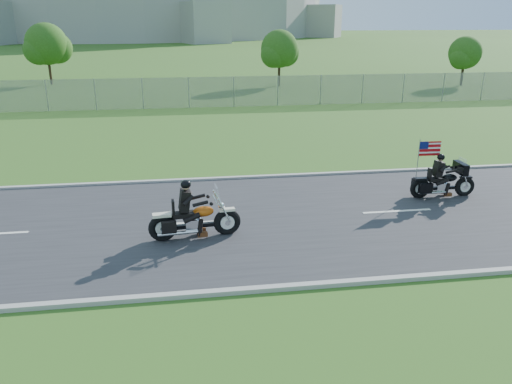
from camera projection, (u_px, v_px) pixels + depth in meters
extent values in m
plane|color=#2E5219|center=(270.00, 220.00, 14.95)|extent=(420.00, 420.00, 0.00)
cube|color=#28282B|center=(270.00, 219.00, 14.94)|extent=(120.00, 8.00, 0.04)
cube|color=#9E9B93|center=(252.00, 177.00, 18.71)|extent=(120.00, 0.18, 0.12)
cube|color=#9E9B93|center=(301.00, 286.00, 11.16)|extent=(120.00, 0.18, 0.12)
cube|color=gray|center=(143.00, 94.00, 32.60)|extent=(60.00, 0.03, 2.00)
cylinder|color=#A3A099|center=(125.00, 3.00, 167.52)|extent=(130.00, 130.00, 20.00)
cylinder|color=#382316|center=(279.00, 71.00, 43.35)|extent=(0.22, 0.22, 2.52)
sphere|color=#284A13|center=(279.00, 49.00, 42.72)|extent=(3.20, 3.20, 3.20)
sphere|color=#284A13|center=(286.00, 53.00, 43.38)|extent=(2.40, 2.40, 2.40)
sphere|color=#284A13|center=(274.00, 55.00, 42.42)|extent=(2.24, 2.24, 2.24)
cylinder|color=#382316|center=(50.00, 68.00, 44.30)|extent=(0.22, 0.22, 2.80)
sphere|color=#284A13|center=(46.00, 44.00, 43.60)|extent=(3.60, 3.60, 3.60)
sphere|color=#284A13|center=(57.00, 48.00, 44.33)|extent=(2.70, 2.70, 2.70)
sphere|color=#284A13|center=(38.00, 50.00, 43.26)|extent=(2.52, 2.52, 2.52)
cylinder|color=#382316|center=(462.00, 72.00, 43.72)|extent=(0.22, 0.22, 2.24)
sphere|color=#284A13|center=(465.00, 53.00, 43.16)|extent=(2.80, 2.80, 2.80)
sphere|color=#284A13|center=(468.00, 56.00, 43.74)|extent=(2.10, 2.10, 2.10)
sphere|color=#284A13|center=(461.00, 58.00, 42.90)|extent=(1.96, 1.96, 1.96)
torus|color=black|center=(227.00, 222.00, 13.78)|extent=(0.78, 0.26, 0.77)
torus|color=black|center=(163.00, 228.00, 13.38)|extent=(0.78, 0.26, 0.77)
ellipsoid|color=#C8540E|center=(203.00, 211.00, 13.51)|extent=(0.61, 0.39, 0.29)
cube|color=black|center=(183.00, 215.00, 13.40)|extent=(0.60, 0.36, 0.12)
cube|color=black|center=(185.00, 200.00, 13.28)|extent=(0.29, 0.44, 0.57)
sphere|color=black|center=(186.00, 184.00, 13.14)|extent=(0.31, 0.31, 0.28)
cube|color=silver|center=(218.00, 193.00, 13.44)|extent=(0.09, 0.48, 0.41)
torus|color=black|center=(464.00, 186.00, 16.76)|extent=(0.69, 0.18, 0.69)
torus|color=black|center=(420.00, 188.00, 16.58)|extent=(0.69, 0.18, 0.69)
ellipsoid|color=black|center=(449.00, 178.00, 16.58)|extent=(0.52, 0.31, 0.26)
cube|color=black|center=(436.00, 179.00, 16.54)|extent=(0.51, 0.29, 0.11)
cube|color=black|center=(438.00, 169.00, 16.42)|extent=(0.23, 0.37, 0.51)
sphere|color=black|center=(441.00, 157.00, 16.30)|extent=(0.26, 0.26, 0.25)
cube|color=black|center=(461.00, 168.00, 16.52)|extent=(0.22, 0.75, 0.37)
cube|color=#B70C11|center=(430.00, 149.00, 16.35)|extent=(0.74, 0.03, 0.48)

